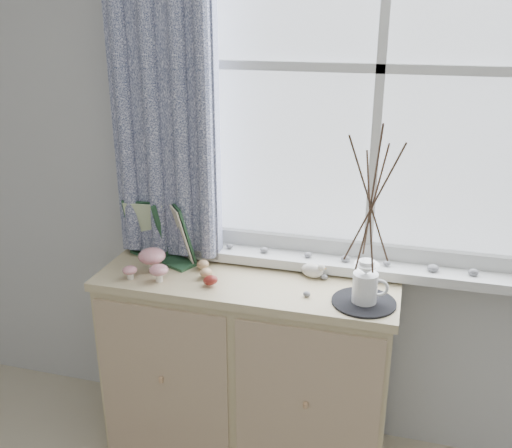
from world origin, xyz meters
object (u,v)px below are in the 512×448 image
(sideboard, at_px, (247,367))
(twig_pitcher, at_px, (371,201))
(toadstool_cluster, at_px, (151,261))
(botanical_book, at_px, (159,233))

(sideboard, relative_size, twig_pitcher, 1.75)
(sideboard, bearing_deg, toadstool_cluster, -168.18)
(sideboard, xyz_separation_m, twig_pitcher, (0.47, -0.09, 0.82))
(sideboard, relative_size, toadstool_cluster, 6.43)
(sideboard, distance_m, twig_pitcher, 0.95)
(sideboard, height_order, botanical_book, botanical_book)
(botanical_book, bearing_deg, twig_pitcher, 14.52)
(sideboard, height_order, toadstool_cluster, toadstool_cluster)
(sideboard, bearing_deg, botanical_book, 172.61)
(botanical_book, height_order, twig_pitcher, twig_pitcher)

